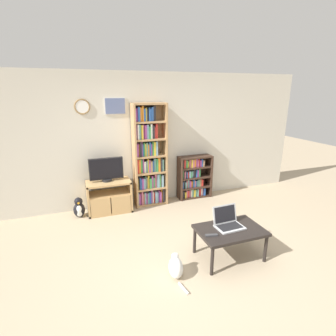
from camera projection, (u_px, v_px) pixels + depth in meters
ground_plane at (188, 265)px, 3.51m from camera, size 18.00×18.00×0.00m
wall_back at (143, 140)px, 5.21m from camera, size 7.07×0.09×2.60m
tv_stand at (109, 197)px, 4.99m from camera, size 0.82×0.45×0.61m
television at (106, 170)px, 4.87m from camera, size 0.63×0.18×0.45m
bookshelf_tall at (149, 158)px, 5.17m from camera, size 0.65×0.30×2.03m
bookshelf_short at (193, 177)px, 5.64m from camera, size 0.73×0.27×0.92m
coffee_table at (230, 232)px, 3.58m from camera, size 0.90×0.60×0.44m
laptop at (228, 222)px, 3.62m from camera, size 0.39×0.32×0.28m
remote_near_laptop at (212, 235)px, 3.39m from camera, size 0.17×0.08×0.02m
cat at (176, 267)px, 3.28m from camera, size 0.24×0.51×0.29m
penguin_figurine at (79, 208)px, 4.80m from camera, size 0.21×0.18×0.38m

